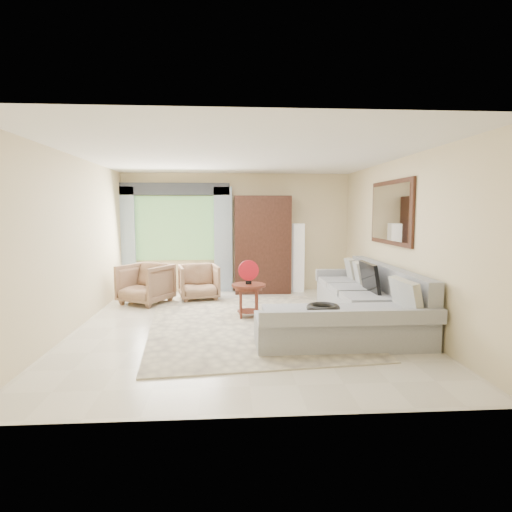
{
  "coord_description": "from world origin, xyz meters",
  "views": [
    {
      "loc": [
        -0.22,
        -6.52,
        1.77
      ],
      "look_at": [
        0.25,
        0.35,
        1.05
      ],
      "focal_mm": 30.0,
      "sensor_mm": 36.0,
      "label": 1
    }
  ],
  "objects": [
    {
      "name": "wall_mirror",
      "position": [
        2.46,
        0.35,
        1.75
      ],
      "size": [
        0.05,
        1.7,
        1.05
      ],
      "color": "black",
      "rests_on": "wall_right"
    },
    {
      "name": "sectional_sofa",
      "position": [
        1.78,
        -0.18,
        0.28
      ],
      "size": [
        2.3,
        3.46,
        0.9
      ],
      "color": "#A0A2A8",
      "rests_on": "ground"
    },
    {
      "name": "armchair_left",
      "position": [
        -1.79,
        1.71,
        0.39
      ],
      "size": [
        1.14,
        1.15,
        0.77
      ],
      "primitive_type": "imported",
      "rotation": [
        0.0,
        0.0,
        -0.52
      ],
      "color": "#846348",
      "rests_on": "ground"
    },
    {
      "name": "coffee_table",
      "position": [
        0.14,
        0.48,
        0.3
      ],
      "size": [
        0.57,
        0.57,
        0.57
      ],
      "rotation": [
        0.0,
        0.0,
        -0.01
      ],
      "color": "#522215",
      "rests_on": "ground"
    },
    {
      "name": "floor_lamp",
      "position": [
        1.35,
        2.78,
        0.75
      ],
      "size": [
        0.24,
        0.24,
        1.5
      ],
      "primitive_type": "cube",
      "color": "silver",
      "rests_on": "ground"
    },
    {
      "name": "ground",
      "position": [
        0.0,
        0.0,
        0.0
      ],
      "size": [
        6.0,
        6.0,
        0.0
      ],
      "primitive_type": "plane",
      "color": "silver",
      "rests_on": "ground"
    },
    {
      "name": "curtain_left",
      "position": [
        -2.4,
        2.88,
        1.15
      ],
      "size": [
        0.4,
        0.08,
        2.3
      ],
      "primitive_type": "cube",
      "color": "#9EB7CC",
      "rests_on": "ground"
    },
    {
      "name": "potted_plant",
      "position": [
        -2.11,
        2.27,
        0.24
      ],
      "size": [
        0.48,
        0.43,
        0.48
      ],
      "primitive_type": "imported",
      "rotation": [
        0.0,
        0.0,
        -0.13
      ],
      "color": "#999999",
      "rests_on": "ground"
    },
    {
      "name": "area_rug",
      "position": [
        0.11,
        0.03,
        0.01
      ],
      "size": [
        3.38,
        4.28,
        0.02
      ],
      "primitive_type": "cube",
      "rotation": [
        0.0,
        0.0,
        0.1
      ],
      "color": "beige",
      "rests_on": "ground"
    },
    {
      "name": "tv_screen",
      "position": [
        2.05,
        0.08,
        0.72
      ],
      "size": [
        0.14,
        0.74,
        0.48
      ],
      "primitive_type": "cube",
      "rotation": [
        0.0,
        -0.17,
        0.0
      ],
      "color": "black",
      "rests_on": "sectional_sofa"
    },
    {
      "name": "armoire",
      "position": [
        0.55,
        2.72,
        1.05
      ],
      "size": [
        1.2,
        0.55,
        2.1
      ],
      "primitive_type": "cube",
      "color": "black",
      "rests_on": "ground"
    },
    {
      "name": "valance",
      "position": [
        -1.35,
        2.9,
        2.25
      ],
      "size": [
        2.4,
        0.12,
        0.26
      ],
      "primitive_type": "cube",
      "color": "#1E232D",
      "rests_on": "wall_back"
    },
    {
      "name": "armchair_right",
      "position": [
        -0.79,
        2.03,
        0.35
      ],
      "size": [
        0.89,
        0.91,
        0.7
      ],
      "primitive_type": "imported",
      "rotation": [
        0.0,
        0.0,
        0.2
      ],
      "color": "#8D704D",
      "rests_on": "ground"
    },
    {
      "name": "red_disc",
      "position": [
        0.14,
        0.48,
        0.8
      ],
      "size": [
        0.34,
        0.04,
        0.34
      ],
      "primitive_type": "cylinder",
      "rotation": [
        1.57,
        0.0,
        0.05
      ],
      "color": "red",
      "rests_on": "coffee_table"
    },
    {
      "name": "curtain_right",
      "position": [
        -0.3,
        2.88,
        1.15
      ],
      "size": [
        0.4,
        0.08,
        2.3
      ],
      "primitive_type": "cube",
      "color": "#9EB7CC",
      "rests_on": "ground"
    },
    {
      "name": "window",
      "position": [
        -1.35,
        2.97,
        1.4
      ],
      "size": [
        1.8,
        0.04,
        1.4
      ],
      "primitive_type": "cube",
      "color": "#669E59",
      "rests_on": "wall_back"
    },
    {
      "name": "garden_hose",
      "position": [
        1.0,
        -1.24,
        0.55
      ],
      "size": [
        0.43,
        0.43,
        0.09
      ],
      "primitive_type": "torus",
      "color": "black",
      "rests_on": "sectional_sofa"
    }
  ]
}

